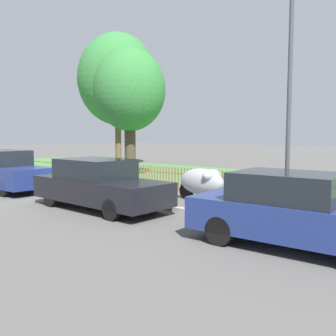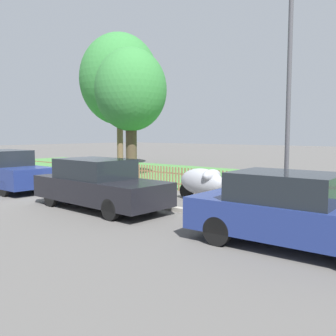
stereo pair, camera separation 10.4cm
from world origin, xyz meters
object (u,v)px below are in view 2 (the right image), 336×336
tree_behind_motorcycle (131,91)px  street_lamp (288,70)px  parked_car_navy_estate (98,184)px  parked_car_red_compact (293,211)px  covered_motorcycle (203,182)px  tree_nearest_kerb (119,80)px  parked_car_black_saloon (6,171)px

tree_behind_motorcycle → street_lamp: 11.22m
parked_car_navy_estate → parked_car_red_compact: (5.88, -0.05, 0.00)m
covered_motorcycle → tree_nearest_kerb: tree_nearest_kerb is taller
parked_car_navy_estate → tree_nearest_kerb: size_ratio=0.50×
parked_car_black_saloon → tree_nearest_kerb: 13.10m
parked_car_navy_estate → tree_nearest_kerb: bearing=136.5°
parked_car_red_compact → tree_behind_motorcycle: tree_behind_motorcycle is taller
parked_car_black_saloon → parked_car_red_compact: 11.49m
tree_nearest_kerb → tree_behind_motorcycle: 7.32m
parked_car_navy_estate → tree_nearest_kerb: tree_nearest_kerb is taller
tree_behind_motorcycle → street_lamp: (10.16, -4.72, -0.68)m
tree_behind_motorcycle → tree_nearest_kerb: bearing=142.0°
parked_car_black_saloon → tree_behind_motorcycle: size_ratio=0.67×
parked_car_navy_estate → street_lamp: (4.96, 1.71, 2.98)m
covered_motorcycle → street_lamp: bearing=-19.0°
parked_car_red_compact → tree_nearest_kerb: size_ratio=0.46×
tree_behind_motorcycle → parked_car_red_compact: bearing=-30.3°
tree_nearest_kerb → street_lamp: (15.81, -9.12, -2.22)m
parked_car_red_compact → street_lamp: 3.58m
parked_car_black_saloon → tree_nearest_kerb: tree_nearest_kerb is taller
parked_car_red_compact → covered_motorcycle: (-4.21, 3.02, -0.08)m
parked_car_black_saloon → tree_nearest_kerb: bearing=116.2°
parked_car_red_compact → tree_behind_motorcycle: (-11.08, 6.48, 3.65)m
parked_car_navy_estate → tree_behind_motorcycle: (-5.20, 6.43, 3.65)m
covered_motorcycle → street_lamp: street_lamp is taller
street_lamp → tree_nearest_kerb: bearing=150.0°
parked_car_navy_estate → covered_motorcycle: size_ratio=2.52×
parked_car_navy_estate → tree_behind_motorcycle: tree_behind_motorcycle is taller
parked_car_red_compact → tree_nearest_kerb: 20.62m
parked_car_red_compact → street_lamp: street_lamp is taller
parked_car_black_saloon → covered_motorcycle: size_ratio=2.42×
parked_car_navy_estate → covered_motorcycle: bearing=62.1°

